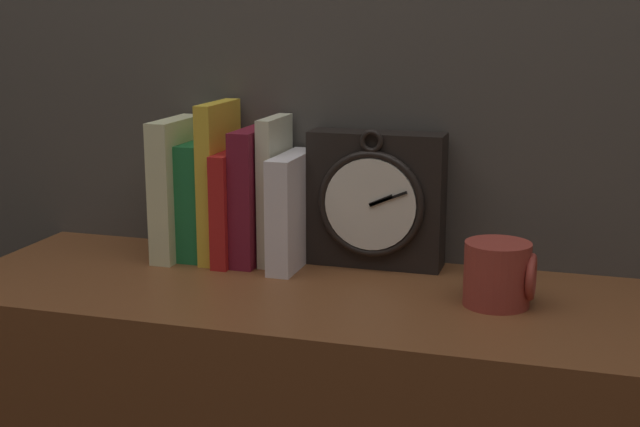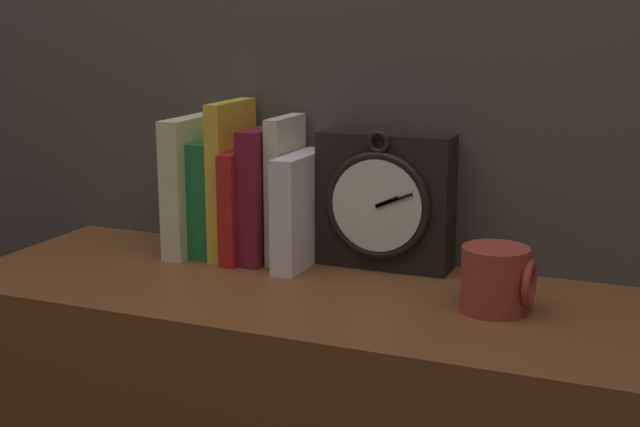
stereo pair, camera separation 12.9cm
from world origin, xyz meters
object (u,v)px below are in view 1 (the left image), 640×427
object	(u,v)px
book_slot3_red	(234,206)
clock	(375,200)
mug	(499,274)
book_slot5_cream	(275,190)
book_slot2_yellow	(219,181)
book_slot6_white	(292,211)
book_slot1_green	(201,199)
book_slot0_cream	(177,188)
book_slot4_maroon	(253,196)

from	to	relation	value
book_slot3_red	clock	bearing A→B (deg)	8.63
mug	book_slot5_cream	bearing A→B (deg)	161.92
mug	book_slot2_yellow	bearing A→B (deg)	166.46
book_slot6_white	clock	bearing A→B (deg)	17.25
book_slot1_green	book_slot2_yellow	bearing A→B (deg)	-7.73
book_slot2_yellow	book_slot3_red	world-z (taller)	book_slot2_yellow
clock	book_slot1_green	size ratio (longest dim) A/B	1.17
book_slot2_yellow	book_slot3_red	size ratio (longest dim) A/B	1.42
book_slot1_green	book_slot6_white	size ratio (longest dim) A/B	1.06
book_slot2_yellow	book_slot0_cream	bearing A→B (deg)	-174.71
book_slot0_cream	book_slot4_maroon	size ratio (longest dim) A/B	1.06
book_slot4_maroon	mug	xyz separation A→B (m)	(0.41, -0.11, -0.06)
book_slot4_maroon	mug	world-z (taller)	book_slot4_maroon
book_slot2_yellow	book_slot3_red	distance (m)	0.05
clock	book_slot0_cream	size ratio (longest dim) A/B	0.98
book_slot4_maroon	book_slot5_cream	size ratio (longest dim) A/B	0.92
book_slot4_maroon	mug	bearing A→B (deg)	-15.44
book_slot4_maroon	book_slot5_cream	distance (m)	0.04
book_slot1_green	book_slot5_cream	size ratio (longest dim) A/B	0.81
clock	book_slot4_maroon	world-z (taller)	clock
mug	book_slot6_white	bearing A→B (deg)	163.19
clock	book_slot6_white	world-z (taller)	clock
book_slot4_maroon	book_slot5_cream	xyz separation A→B (m)	(0.03, 0.01, 0.01)
book_slot2_yellow	book_slot6_white	size ratio (longest dim) A/B	1.42
book_slot2_yellow	book_slot5_cream	xyz separation A→B (m)	(0.09, 0.01, -0.01)
book_slot4_maroon	book_slot6_white	xyz separation A→B (m)	(0.07, -0.01, -0.02)
book_slot5_cream	book_slot6_white	world-z (taller)	book_slot5_cream
book_slot2_yellow	book_slot5_cream	world-z (taller)	book_slot2_yellow
book_slot4_maroon	book_slot0_cream	bearing A→B (deg)	-177.02
book_slot1_green	mug	xyz separation A→B (m)	(0.50, -0.12, -0.05)
book_slot4_maroon	book_slot6_white	distance (m)	0.07
book_slot5_cream	book_slot2_yellow	bearing A→B (deg)	-174.12
book_slot0_cream	book_slot5_cream	world-z (taller)	book_slot5_cream
clock	book_slot1_green	xyz separation A→B (m)	(-0.29, -0.02, -0.01)
book_slot5_cream	book_slot0_cream	bearing A→B (deg)	-174.38
book_slot1_green	book_slot4_maroon	bearing A→B (deg)	-2.86
book_slot0_cream	book_slot2_yellow	distance (m)	0.08
book_slot2_yellow	book_slot5_cream	bearing A→B (deg)	5.88
book_slot6_white	book_slot2_yellow	bearing A→B (deg)	175.42
book_slot1_green	book_slot6_white	distance (m)	0.17
book_slot0_cream	mug	xyz separation A→B (m)	(0.54, -0.11, -0.07)
book_slot2_yellow	book_slot4_maroon	world-z (taller)	book_slot2_yellow
book_slot3_red	book_slot6_white	size ratio (longest dim) A/B	1.00
clock	book_slot5_cream	distance (m)	0.16
book_slot3_red	book_slot4_maroon	world-z (taller)	book_slot4_maroon
book_slot1_green	book_slot5_cream	xyz separation A→B (m)	(0.13, 0.00, 0.02)
book_slot1_green	book_slot2_yellow	world-z (taller)	book_slot2_yellow
book_slot0_cream	book_slot4_maroon	bearing A→B (deg)	2.98
book_slot1_green	mug	size ratio (longest dim) A/B	1.95
book_slot6_white	book_slot0_cream	bearing A→B (deg)	179.01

